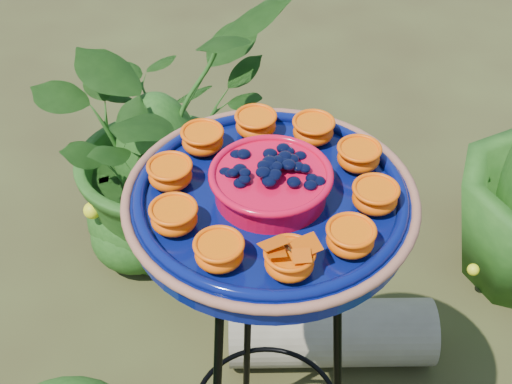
# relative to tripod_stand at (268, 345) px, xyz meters

# --- Properties ---
(tripod_stand) EXTENTS (0.44, 0.44, 0.93)m
(tripod_stand) POSITION_rel_tripod_stand_xyz_m (0.00, 0.00, 0.00)
(tripod_stand) COLOR black
(tripod_stand) RESTS_ON ground
(feeder_dish) EXTENTS (0.62, 0.62, 0.11)m
(feeder_dish) POSITION_rel_tripod_stand_xyz_m (0.00, -0.00, 0.41)
(feeder_dish) COLOR #060F4F
(feeder_dish) RESTS_ON tripod_stand
(driftwood_log) EXTENTS (0.60, 0.27, 0.19)m
(driftwood_log) POSITION_rel_tripod_stand_xyz_m (0.15, 0.40, -0.47)
(driftwood_log) COLOR gray
(driftwood_log) RESTS_ON ground
(shrub_back_left) EXTENTS (0.96, 1.00, 0.86)m
(shrub_back_left) POSITION_rel_tripod_stand_xyz_m (-0.43, 0.85, -0.14)
(shrub_back_left) COLOR #1B4412
(shrub_back_left) RESTS_ON ground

